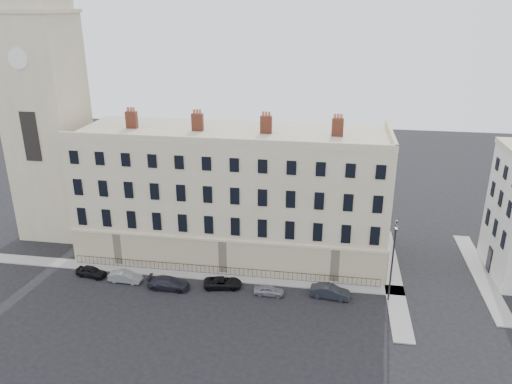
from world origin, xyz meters
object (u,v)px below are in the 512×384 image
car_b (125,277)px  car_d (223,283)px  car_e (269,290)px  car_f (330,292)px  car_a (91,272)px  car_c (169,283)px  streetlamp (393,258)px

car_b → car_d: size_ratio=0.90×
car_e → car_f: car_f is taller
car_a → car_f: (26.64, -0.15, 0.08)m
car_c → car_d: size_ratio=1.10×
car_a → car_b: car_b is taller
car_a → streetlamp: 32.92m
car_e → streetlamp: streetlamp is taller
streetlamp → car_d: bearing=172.6°
car_a → car_d: 15.16m
car_b → car_e: car_b is taller
car_c → car_d: bearing=-78.7°
car_c → car_e: bearing=-87.6°
car_d → car_f: 11.49m
car_e → car_a: bearing=89.1°
car_a → streetlamp: size_ratio=0.39×
car_b → car_f: size_ratio=0.89×
car_c → streetlamp: bearing=-87.2°
car_d → car_f: bearing=-100.3°
car_b → streetlamp: streetlamp is taller
car_a → car_b: (4.26, -0.51, 0.01)m
car_a → streetlamp: (32.62, 0.00, 4.45)m
car_e → car_f: 6.39m
car_c → car_e: size_ratio=1.43×
car_d → car_c: bearing=91.8°
car_c → car_f: car_f is taller
car_a → car_b: 4.29m
car_c → car_f: 17.23m
car_b → car_d: bearing=-85.3°
car_a → car_f: 26.64m
car_a → car_d: bearing=-80.7°
car_a → car_c: 9.50m
streetlamp → car_b: bearing=173.7°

